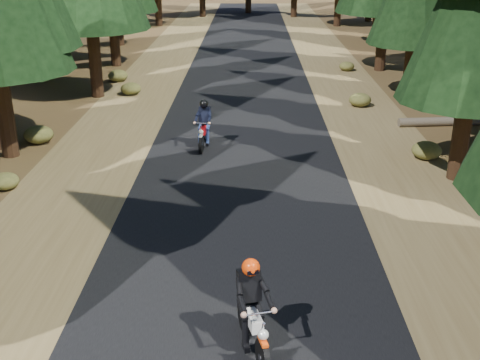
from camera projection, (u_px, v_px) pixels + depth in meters
name	position (u px, v px, depth m)	size (l,w,h in m)	color
ground	(239.00, 253.00, 12.99)	(120.00, 120.00, 0.00)	#422D17
road	(242.00, 170.00, 17.63)	(6.00, 100.00, 0.01)	black
shoulder_l	(86.00, 169.00, 17.70)	(3.20, 100.00, 0.01)	brown
shoulder_r	(399.00, 171.00, 17.56)	(3.20, 100.00, 0.01)	brown
log_near	(473.00, 121.00, 21.93)	(0.32, 0.32, 5.58)	#4C4233
understory_shrubs	(269.00, 132.00, 20.24)	(14.89, 29.37, 0.59)	#474C1E
rider_lead	(253.00, 323.00, 9.69)	(1.00, 1.90, 1.62)	silver
rider_follow	(204.00, 132.00, 19.37)	(0.65, 1.78, 1.55)	maroon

